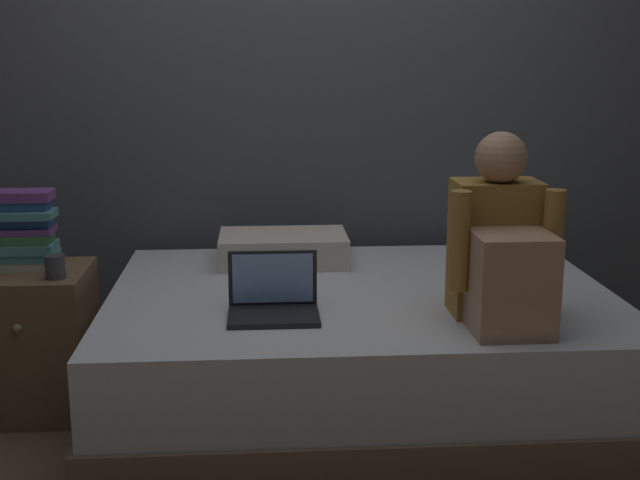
% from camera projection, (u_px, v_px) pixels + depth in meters
% --- Properties ---
extents(ground_plane, '(8.00, 8.00, 0.00)m').
position_uv_depth(ground_plane, '(315.00, 445.00, 3.13)').
color(ground_plane, brown).
extents(wall_back, '(5.60, 0.10, 2.70)m').
position_uv_depth(wall_back, '(298.00, 67.00, 3.99)').
color(wall_back, '#4C4F54').
rests_on(wall_back, ground_plane).
extents(bed, '(2.00, 1.50, 0.51)m').
position_uv_depth(bed, '(360.00, 351.00, 3.38)').
color(bed, '#7A6047').
rests_on(bed, ground_plane).
extents(nightstand, '(0.44, 0.46, 0.58)m').
position_uv_depth(nightstand, '(35.00, 341.00, 3.38)').
color(nightstand, brown).
rests_on(nightstand, ground_plane).
extents(person_sitting, '(0.39, 0.44, 0.66)m').
position_uv_depth(person_sitting, '(502.00, 251.00, 2.90)').
color(person_sitting, olive).
rests_on(person_sitting, bed).
extents(laptop, '(0.32, 0.23, 0.22)m').
position_uv_depth(laptop, '(273.00, 300.00, 2.99)').
color(laptop, black).
rests_on(laptop, bed).
extents(pillow, '(0.56, 0.36, 0.13)m').
position_uv_depth(pillow, '(283.00, 248.00, 3.73)').
color(pillow, beige).
rests_on(pillow, bed).
extents(book_stack, '(0.23, 0.16, 0.31)m').
position_uv_depth(book_stack, '(27.00, 231.00, 3.32)').
color(book_stack, beige).
rests_on(book_stack, nightstand).
extents(mug, '(0.08, 0.08, 0.09)m').
position_uv_depth(mug, '(55.00, 267.00, 3.19)').
color(mug, '#3D3D42').
rests_on(mug, nightstand).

